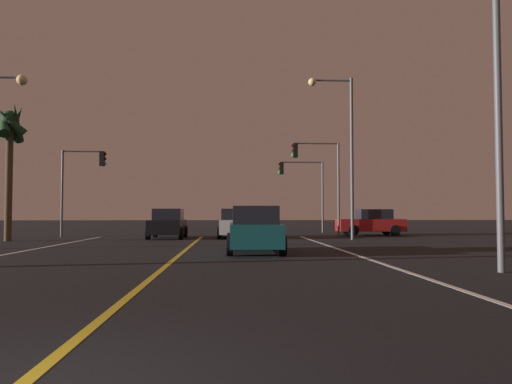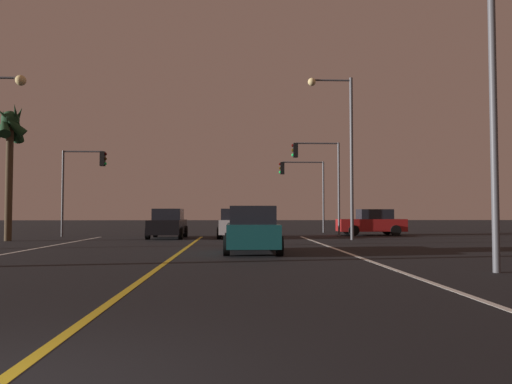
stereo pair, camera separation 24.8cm
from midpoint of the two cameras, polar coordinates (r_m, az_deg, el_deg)
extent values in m
cube|color=silver|center=(15.06, 13.50, -7.84)|extent=(0.16, 32.99, 0.01)
cube|color=gold|center=(14.58, -10.41, -8.05)|extent=(0.16, 32.99, 0.01)
cylinder|color=black|center=(27.99, -8.74, -4.65)|extent=(0.22, 0.68, 0.68)
cylinder|color=black|center=(28.23, -12.39, -4.60)|extent=(0.22, 0.68, 0.68)
cylinder|color=black|center=(30.67, -8.23, -4.45)|extent=(0.22, 0.68, 0.68)
cylinder|color=black|center=(30.89, -11.56, -4.41)|extent=(0.22, 0.68, 0.68)
cube|color=black|center=(29.42, -10.22, -3.90)|extent=(1.80, 4.30, 0.80)
cube|color=black|center=(29.66, -10.15, -2.50)|extent=(1.60, 2.10, 0.64)
cube|color=red|center=(31.44, -8.64, -3.63)|extent=(0.24, 0.08, 0.16)
cube|color=red|center=(31.58, -10.81, -3.61)|extent=(0.24, 0.08, 0.16)
cylinder|color=black|center=(30.81, -4.30, -4.46)|extent=(0.22, 0.68, 0.68)
cylinder|color=black|center=(30.82, -0.94, -4.47)|extent=(0.22, 0.68, 0.68)
cylinder|color=black|center=(28.11, -4.43, -4.66)|extent=(0.22, 0.68, 0.68)
cylinder|color=black|center=(28.12, -0.75, -4.67)|extent=(0.22, 0.68, 0.68)
cube|color=silver|center=(29.44, -2.61, -3.94)|extent=(1.80, 4.30, 0.80)
cube|color=black|center=(29.18, -2.60, -2.54)|extent=(1.60, 2.10, 0.64)
cube|color=red|center=(27.34, -3.84, -3.84)|extent=(0.24, 0.08, 0.16)
cube|color=red|center=(27.35, -1.32, -3.85)|extent=(0.24, 0.08, 0.16)
cylinder|color=black|center=(32.62, 10.77, -4.31)|extent=(0.68, 0.22, 0.68)
cylinder|color=black|center=(34.37, 10.06, -4.22)|extent=(0.68, 0.22, 0.68)
cylinder|color=black|center=(33.36, 15.30, -4.23)|extent=(0.68, 0.22, 0.68)
cylinder|color=black|center=(35.07, 14.38, -4.14)|extent=(0.68, 0.22, 0.68)
cube|color=maroon|center=(33.82, 12.64, -3.68)|extent=(4.30, 1.80, 0.80)
cube|color=black|center=(33.88, 13.03, -2.46)|extent=(2.10, 1.60, 0.64)
cube|color=red|center=(33.87, 16.34, -3.47)|extent=(0.08, 0.24, 0.16)
cube|color=red|center=(35.01, 15.69, -3.44)|extent=(0.08, 0.24, 0.16)
cylinder|color=black|center=(19.78, -3.33, -5.61)|extent=(0.22, 0.68, 0.68)
cylinder|color=black|center=(19.85, 1.89, -5.60)|extent=(0.22, 0.68, 0.68)
cylinder|color=black|center=(17.09, -3.40, -6.12)|extent=(0.22, 0.68, 0.68)
cylinder|color=black|center=(17.17, 2.66, -6.10)|extent=(0.22, 0.68, 0.68)
cube|color=#145156|center=(18.43, -0.55, -4.86)|extent=(1.80, 4.30, 0.80)
cube|color=black|center=(18.17, -0.52, -2.62)|extent=(1.60, 2.10, 0.64)
cube|color=red|center=(16.32, -2.36, -4.82)|extent=(0.24, 0.08, 0.16)
cube|color=red|center=(16.37, 1.86, -4.81)|extent=(0.24, 0.08, 0.16)
cylinder|color=#4C4C51|center=(32.12, 9.13, 0.31)|extent=(0.14, 0.14, 5.91)
cylinder|color=#4C4C51|center=(32.13, 6.69, 5.50)|extent=(2.74, 0.10, 0.10)
cube|color=black|center=(31.87, 4.26, 4.74)|extent=(0.28, 0.36, 0.90)
sphere|color=#3A0605|center=(31.89, 3.98, 5.28)|extent=(0.20, 0.20, 0.20)
sphere|color=#3C2706|center=(31.85, 3.98, 4.74)|extent=(0.20, 0.20, 0.20)
sphere|color=#19E059|center=(31.82, 3.98, 4.20)|extent=(0.20, 0.20, 0.20)
cylinder|color=#4C4C51|center=(33.09, -21.34, -0.15)|extent=(0.14, 0.14, 5.31)
cylinder|color=#4C4C51|center=(32.93, -19.28, 4.38)|extent=(2.41, 0.10, 0.10)
cube|color=black|center=(32.57, -17.25, 3.63)|extent=(0.28, 0.36, 0.90)
sphere|color=#3A0605|center=(32.56, -16.97, 4.16)|extent=(0.20, 0.20, 0.20)
sphere|color=#3C2706|center=(32.53, -16.98, 3.63)|extent=(0.20, 0.20, 0.20)
sphere|color=#19E059|center=(32.50, -16.99, 3.11)|extent=(0.20, 0.20, 0.20)
cylinder|color=#4C4C51|center=(37.50, 7.38, -0.58)|extent=(0.14, 0.14, 5.27)
cylinder|color=#4C4C51|center=(37.43, 5.06, 3.38)|extent=(3.05, 0.10, 0.10)
cube|color=black|center=(37.20, 2.73, 2.71)|extent=(0.28, 0.36, 0.90)
sphere|color=#3A0605|center=(37.22, 2.49, 3.18)|extent=(0.20, 0.20, 0.20)
sphere|color=#3C2706|center=(37.19, 2.49, 2.72)|extent=(0.20, 0.20, 0.20)
sphere|color=#19E059|center=(37.16, 2.49, 2.26)|extent=(0.20, 0.20, 0.20)
cylinder|color=#4C4C51|center=(13.86, 25.34, 7.70)|extent=(0.18, 0.18, 7.65)
cylinder|color=#4C4C51|center=(23.60, -27.07, 11.52)|extent=(1.56, 0.10, 0.10)
sphere|color=#F9D88C|center=(23.28, -25.30, 11.43)|extent=(0.44, 0.44, 0.44)
cylinder|color=#4C4C51|center=(27.93, 10.57, 3.77)|extent=(0.18, 0.18, 8.87)
cylinder|color=#4C4C51|center=(28.48, 8.34, 12.41)|extent=(2.16, 0.10, 0.10)
sphere|color=#F9D88C|center=(28.27, 6.14, 12.30)|extent=(0.44, 0.44, 0.44)
cylinder|color=#473826|center=(29.11, -26.45, 1.00)|extent=(0.36, 0.36, 6.10)
sphere|color=#19381E|center=(29.47, -26.33, 7.42)|extent=(0.90, 0.90, 0.90)
cone|color=#19381E|center=(29.40, -25.75, 7.13)|extent=(1.03, 2.05, 2.07)
cone|color=#19381E|center=(29.61, -25.85, 7.07)|extent=(1.59, 1.31, 1.88)
cone|color=#19381E|center=(29.69, -26.69, 7.06)|extent=(1.33, 1.76, 1.87)
cone|color=#19381E|center=(29.43, -26.92, 7.15)|extent=(1.42, 1.98, 1.88)
cone|color=#19381E|center=(29.15, -26.35, 7.22)|extent=(1.76, 1.14, 1.66)
camera|label=1|loc=(0.12, -92.92, 0.12)|focal=35.27mm
camera|label=2|loc=(0.12, 87.08, -0.12)|focal=35.27mm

